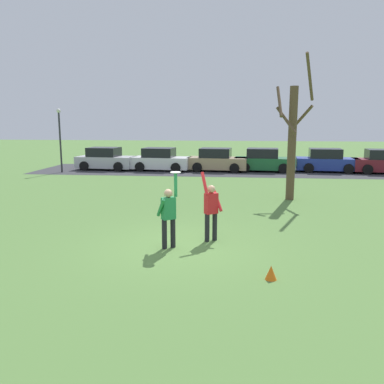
{
  "coord_description": "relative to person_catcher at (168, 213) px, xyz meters",
  "views": [
    {
      "loc": [
        1.5,
        -10.67,
        3.47
      ],
      "look_at": [
        0.3,
        0.62,
        1.44
      ],
      "focal_mm": 37.36,
      "sensor_mm": 36.0,
      "label": 1
    }
  ],
  "objects": [
    {
      "name": "parked_car_tan",
      "position": [
        0.54,
        17.36,
        -0.25
      ],
      "size": [
        4.25,
        2.33,
        1.59
      ],
      "rotation": [
        0.0,
        0.0,
        -0.09
      ],
      "color": "tan",
      "rests_on": "ground_plane"
    },
    {
      "name": "person_catcher",
      "position": [
        0.0,
        0.0,
        0.0
      ],
      "size": [
        0.57,
        0.54,
        2.08
      ],
      "rotation": [
        0.0,
        0.0,
        0.62
      ],
      "color": "black",
      "rests_on": "ground_plane"
    },
    {
      "name": "field_cone_orange",
      "position": [
        2.61,
        -1.97,
        -0.82
      ],
      "size": [
        0.26,
        0.26,
        0.32
      ],
      "primitive_type": "cone",
      "color": "orange",
      "rests_on": "ground_plane"
    },
    {
      "name": "parked_car_green",
      "position": [
        3.79,
        17.52,
        -0.25
      ],
      "size": [
        4.25,
        2.33,
        1.59
      ],
      "rotation": [
        0.0,
        0.0,
        -0.09
      ],
      "color": "#1E6633",
      "rests_on": "ground_plane"
    },
    {
      "name": "frisbee_disc",
      "position": [
        0.18,
        0.13,
        1.11
      ],
      "size": [
        0.28,
        0.28,
        0.02
      ],
      "primitive_type": "cylinder",
      "color": "white",
      "rests_on": "person_catcher"
    },
    {
      "name": "parking_strip",
      "position": [
        2.19,
        17.46,
        -0.98
      ],
      "size": [
        28.62,
        6.4,
        0.01
      ],
      "primitive_type": "cube",
      "color": "#38383D",
      "rests_on": "ground_plane"
    },
    {
      "name": "bare_tree_tall",
      "position": [
        4.25,
        7.4,
        1.75
      ],
      "size": [
        1.67,
        1.74,
        6.2
      ],
      "color": "brown",
      "rests_on": "ground_plane"
    },
    {
      "name": "parked_car_blue",
      "position": [
        8.06,
        17.73,
        -0.25
      ],
      "size": [
        4.25,
        2.33,
        1.59
      ],
      "rotation": [
        0.0,
        0.0,
        -0.09
      ],
      "color": "#233893",
      "rests_on": "ground_plane"
    },
    {
      "name": "person_defender",
      "position": [
        1.12,
        0.79,
        -0.0
      ],
      "size": [
        0.65,
        0.63,
        2.05
      ],
      "rotation": [
        0.0,
        0.0,
        3.76
      ],
      "color": "black",
      "rests_on": "ground_plane"
    },
    {
      "name": "ground_plane",
      "position": [
        0.26,
        0.2,
        -0.98
      ],
      "size": [
        120.0,
        120.0,
        0.0
      ],
      "primitive_type": "plane",
      "color": "#567F3D"
    },
    {
      "name": "lamppost_by_lot",
      "position": [
        -9.93,
        15.46,
        1.6
      ],
      "size": [
        0.28,
        0.28,
        4.26
      ],
      "color": "#2D2D33",
      "rests_on": "ground_plane"
    },
    {
      "name": "parked_car_silver",
      "position": [
        -7.45,
        17.32,
        -0.25
      ],
      "size": [
        4.25,
        2.33,
        1.59
      ],
      "rotation": [
        0.0,
        0.0,
        -0.09
      ],
      "color": "#BCBCC1",
      "rests_on": "ground_plane"
    },
    {
      "name": "parked_car_white",
      "position": [
        -3.43,
        17.23,
        -0.25
      ],
      "size": [
        4.25,
        2.33,
        1.59
      ],
      "rotation": [
        0.0,
        0.0,
        -0.09
      ],
      "color": "white",
      "rests_on": "ground_plane"
    }
  ]
}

